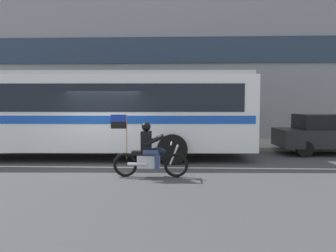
{
  "coord_description": "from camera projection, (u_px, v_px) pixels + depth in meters",
  "views": [
    {
      "loc": [
        2.68,
        -11.29,
        2.1
      ],
      "look_at": [
        2.22,
        -0.42,
        1.35
      ],
      "focal_mm": 35.65,
      "sensor_mm": 36.0,
      "label": 1
    }
  ],
  "objects": [
    {
      "name": "transit_bus",
      "position": [
        79.0,
        109.0,
        12.62
      ],
      "size": [
        13.06,
        3.0,
        3.22
      ],
      "color": "white",
      "rests_on": "ground_plane"
    },
    {
      "name": "lane_center_stripe",
      "position": [
        100.0,
        167.0,
        10.91
      ],
      "size": [
        26.6,
        0.14,
        0.01
      ],
      "primitive_type": "cube",
      "color": "silver",
      "rests_on": "ground_plane"
    },
    {
      "name": "parked_sedan_curbside",
      "position": [
        330.0,
        134.0,
        13.66
      ],
      "size": [
        4.43,
        2.0,
        1.64
      ],
      "color": "black",
      "rests_on": "ground_plane"
    },
    {
      "name": "motorcycle_with_rider",
      "position": [
        150.0,
        154.0,
        9.43
      ],
      "size": [
        2.2,
        0.64,
        1.78
      ],
      "color": "black",
      "rests_on": "ground_plane"
    },
    {
      "name": "ground_plane",
      "position": [
        104.0,
        164.0,
        11.51
      ],
      "size": [
        60.0,
        60.0,
        0.0
      ],
      "primitive_type": "plane",
      "color": "#3D3D3F"
    },
    {
      "name": "sidewalk_curb",
      "position": [
        128.0,
        144.0,
        16.59
      ],
      "size": [
        28.0,
        3.8,
        0.15
      ],
      "primitive_type": "cube",
      "color": "gray",
      "rests_on": "ground_plane"
    },
    {
      "name": "office_building_facade",
      "position": [
        134.0,
        12.0,
        18.39
      ],
      "size": [
        28.0,
        0.89,
        14.16
      ],
      "color": "gray",
      "rests_on": "ground_plane"
    }
  ]
}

